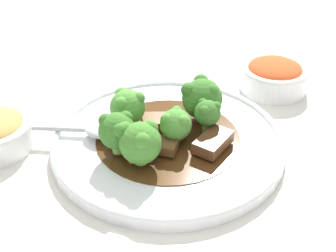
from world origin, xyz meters
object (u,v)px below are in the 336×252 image
at_px(broccoli_floret_2, 208,113).
at_px(side_bowl_kimchi, 276,76).
at_px(main_plate, 168,141).
at_px(beef_strip_1, 164,122).
at_px(broccoli_floret_0, 117,130).
at_px(broccoli_floret_1, 200,96).
at_px(serving_spoon, 98,129).
at_px(broccoli_floret_5, 128,106).
at_px(broccoli_floret_3, 140,142).
at_px(broccoli_floret_4, 176,124).
at_px(beef_strip_0, 213,142).
at_px(beef_strip_2, 153,143).

bearing_deg(broccoli_floret_2, side_bowl_kimchi, 7.85).
relative_size(main_plate, beef_strip_1, 4.71).
distance_m(beef_strip_1, broccoli_floret_0, 0.08).
xyz_separation_m(broccoli_floret_1, side_bowl_kimchi, (0.17, -0.01, -0.03)).
relative_size(beef_strip_1, broccoli_floret_1, 1.13).
distance_m(main_plate, broccoli_floret_1, 0.08).
bearing_deg(side_bowl_kimchi, serving_spoon, 166.46).
bearing_deg(beef_strip_1, broccoli_floret_5, 138.62).
relative_size(broccoli_floret_1, broccoli_floret_3, 1.07).
bearing_deg(broccoli_floret_0, side_bowl_kimchi, -3.81).
xyz_separation_m(broccoli_floret_1, serving_spoon, (-0.13, 0.06, -0.03)).
relative_size(broccoli_floret_1, broccoli_floret_4, 1.29).
relative_size(broccoli_floret_3, side_bowl_kimchi, 0.51).
distance_m(main_plate, broccoli_floret_0, 0.08).
distance_m(main_plate, broccoli_floret_4, 0.04).
height_order(broccoli_floret_1, broccoli_floret_3, broccoli_floret_1).
distance_m(broccoli_floret_1, broccoli_floret_3, 0.13).
relative_size(broccoli_floret_4, side_bowl_kimchi, 0.42).
xyz_separation_m(beef_strip_1, broccoli_floret_2, (0.03, -0.05, 0.02)).
xyz_separation_m(beef_strip_0, broccoli_floret_3, (-0.09, 0.04, 0.02)).
bearing_deg(main_plate, serving_spoon, 133.13).
relative_size(broccoli_floret_2, broccoli_floret_5, 0.85).
bearing_deg(broccoli_floret_3, broccoli_floret_5, 62.20).
bearing_deg(beef_strip_0, broccoli_floret_2, 56.96).
xyz_separation_m(broccoli_floret_0, broccoli_floret_2, (0.11, -0.05, -0.00)).
bearing_deg(broccoli_floret_4, beef_strip_0, -60.49).
distance_m(beef_strip_0, broccoli_floret_2, 0.04).
bearing_deg(broccoli_floret_1, main_plate, -175.85).
bearing_deg(broccoli_floret_0, broccoli_floret_2, -22.31).
relative_size(beef_strip_0, side_bowl_kimchi, 0.56).
relative_size(main_plate, broccoli_floret_1, 5.30).
relative_size(broccoli_floret_5, side_bowl_kimchi, 0.52).
distance_m(broccoli_floret_5, side_bowl_kimchi, 0.26).
distance_m(beef_strip_2, broccoli_floret_0, 0.05).
height_order(broccoli_floret_3, broccoli_floret_4, broccoli_floret_3).
relative_size(broccoli_floret_2, broccoli_floret_3, 0.87).
distance_m(beef_strip_0, broccoli_floret_5, 0.12).
bearing_deg(serving_spoon, broccoli_floret_2, -42.40).
relative_size(beef_strip_2, broccoli_floret_4, 1.55).
height_order(beef_strip_2, broccoli_floret_0, broccoli_floret_0).
xyz_separation_m(main_plate, side_bowl_kimchi, (0.23, -0.00, 0.01)).
bearing_deg(beef_strip_0, broccoli_floret_0, 141.54).
bearing_deg(broccoli_floret_4, beef_strip_2, 163.42).
bearing_deg(broccoli_floret_0, serving_spoon, 83.28).
relative_size(broccoli_floret_0, broccoli_floret_2, 1.15).
relative_size(beef_strip_0, broccoli_floret_3, 1.10).
xyz_separation_m(beef_strip_1, broccoli_floret_3, (-0.07, -0.04, 0.02)).
xyz_separation_m(beef_strip_1, broccoli_floret_0, (-0.08, -0.00, 0.03)).
relative_size(broccoli_floret_2, serving_spoon, 0.26).
relative_size(main_plate, serving_spoon, 1.72).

